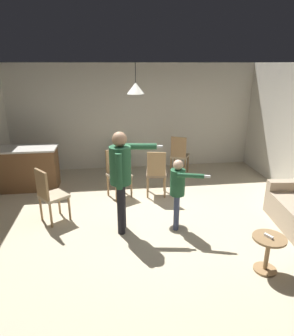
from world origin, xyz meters
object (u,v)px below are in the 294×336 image
(dining_chair_near_wall, at_px, (179,154))
(spare_remote_on_table, at_px, (269,236))
(dining_chair_centre_back, at_px, (49,194))
(potted_plant_corner, at_px, (122,156))
(dining_chair_spare, at_px, (156,172))
(side_table_by_couch, at_px, (268,250))
(person_child, at_px, (178,187))
(dining_chair_by_counter, at_px, (117,171))
(kitchen_counter, at_px, (29,168))
(person_adult, at_px, (121,172))

(dining_chair_near_wall, bearing_deg, spare_remote_on_table, -59.46)
(dining_chair_centre_back, distance_m, potted_plant_corner, 2.83)
(dining_chair_near_wall, bearing_deg, dining_chair_spare, -96.56)
(side_table_by_couch, height_order, dining_chair_centre_back, dining_chair_centre_back)
(person_child, distance_m, dining_chair_by_counter, 1.78)
(dining_chair_by_counter, distance_m, potted_plant_corner, 1.49)
(side_table_by_couch, distance_m, person_child, 1.64)
(person_child, bearing_deg, dining_chair_by_counter, -131.14)
(person_child, xyz_separation_m, dining_chair_centre_back, (-2.16, 0.50, -0.22))
(spare_remote_on_table, bearing_deg, dining_chair_near_wall, 94.31)
(kitchen_counter, relative_size, dining_chair_near_wall, 1.26)
(dining_chair_centre_back, bearing_deg, person_child, 39.33)
(kitchen_counter, height_order, spare_remote_on_table, kitchen_counter)
(side_table_by_couch, distance_m, spare_remote_on_table, 0.21)
(side_table_by_couch, relative_size, spare_remote_on_table, 4.00)
(kitchen_counter, relative_size, side_table_by_couch, 2.42)
(kitchen_counter, xyz_separation_m, dining_chair_centre_back, (0.71, -1.63, 0.07))
(kitchen_counter, relative_size, dining_chair_spare, 1.26)
(person_child, distance_m, spare_remote_on_table, 1.58)
(dining_chair_centre_back, height_order, spare_remote_on_table, dining_chair_centre_back)
(side_table_by_couch, relative_size, dining_chair_spare, 0.52)
(dining_chair_spare, bearing_deg, person_adult, -111.74)
(person_child, height_order, potted_plant_corner, person_child)
(kitchen_counter, height_order, person_adult, person_adult)
(side_table_by_couch, relative_size, dining_chair_centre_back, 0.52)
(dining_chair_near_wall, height_order, spare_remote_on_table, dining_chair_near_wall)
(person_child, height_order, dining_chair_spare, person_child)
(dining_chair_by_counter, xyz_separation_m, spare_remote_on_table, (1.87, -2.76, -0.01))
(dining_chair_spare, distance_m, potted_plant_corner, 1.74)
(dining_chair_spare, height_order, spare_remote_on_table, dining_chair_spare)
(dining_chair_centre_back, bearing_deg, dining_chair_by_counter, 91.61)
(side_table_by_couch, height_order, dining_chair_near_wall, dining_chair_near_wall)
(dining_chair_spare, bearing_deg, kitchen_counter, 173.03)
(side_table_by_couch, relative_size, person_adult, 0.31)
(dining_chair_by_counter, height_order, spare_remote_on_table, dining_chair_by_counter)
(potted_plant_corner, bearing_deg, person_adult, -92.70)
(kitchen_counter, bearing_deg, dining_chair_centre_back, -66.42)
(kitchen_counter, height_order, side_table_by_couch, kitchen_counter)
(kitchen_counter, xyz_separation_m, person_adult, (1.95, -2.10, 0.58))
(dining_chair_by_counter, height_order, dining_chair_spare, same)
(dining_chair_centre_back, height_order, dining_chair_spare, same)
(person_child, xyz_separation_m, dining_chair_near_wall, (0.64, 2.56, -0.22))
(spare_remote_on_table, bearing_deg, potted_plant_corner, 111.96)
(kitchen_counter, bearing_deg, spare_remote_on_table, -41.84)
(spare_remote_on_table, bearing_deg, person_child, 126.14)
(person_child, height_order, dining_chair_near_wall, person_child)
(dining_chair_by_counter, relative_size, dining_chair_near_wall, 1.00)
(kitchen_counter, distance_m, dining_chair_by_counter, 2.03)
(dining_chair_centre_back, relative_size, dining_chair_spare, 1.00)
(kitchen_counter, distance_m, spare_remote_on_table, 5.09)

